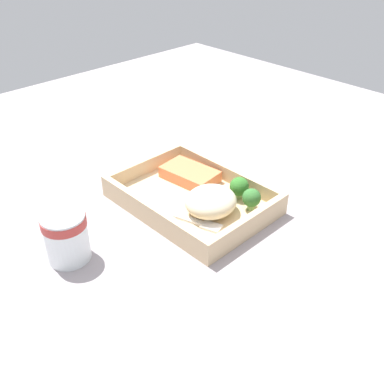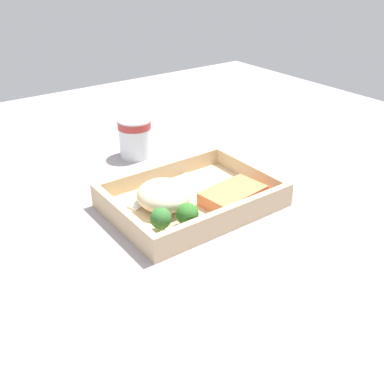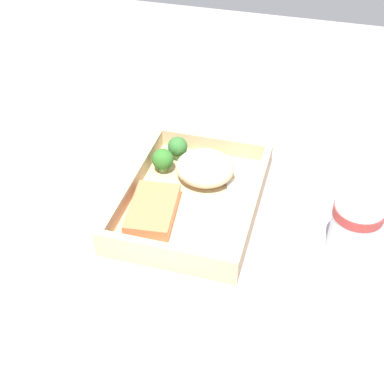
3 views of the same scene
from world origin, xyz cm
name	(u,v)px [view 1 (image 1 of 3)]	position (x,y,z in cm)	size (l,w,h in cm)	color
ground_plane	(192,208)	(0.00, 0.00, -1.00)	(160.00, 160.00, 2.00)	gray
takeout_tray	(192,201)	(0.00, 0.00, 0.60)	(28.08, 20.36, 1.20)	#D1B388
tray_rim	(192,192)	(0.00, 0.00, 2.72)	(28.08, 20.36, 3.03)	#D1B388
salmon_fillet	(190,174)	(-5.32, 4.55, 2.34)	(10.84, 6.53, 2.27)	#ED7B4B
mashed_potatoes	(211,201)	(5.38, -0.63, 3.54)	(8.75, 9.42, 4.67)	beige
broccoli_floret_1	(251,198)	(9.67, 5.25, 3.54)	(3.33, 3.33, 4.11)	#74A25B
broccoli_floret_2	(239,187)	(5.68, 6.57, 3.50)	(3.56, 3.56, 4.17)	#729C5A
fork	(185,218)	(3.67, -5.30, 1.42)	(15.54, 6.42, 0.44)	silver
paper_cup	(66,234)	(-2.79, -24.25, 4.58)	(6.93, 6.93, 8.21)	white
receipt_slip	(124,161)	(-21.94, 0.73, 0.12)	(9.42, 11.31, 0.24)	white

